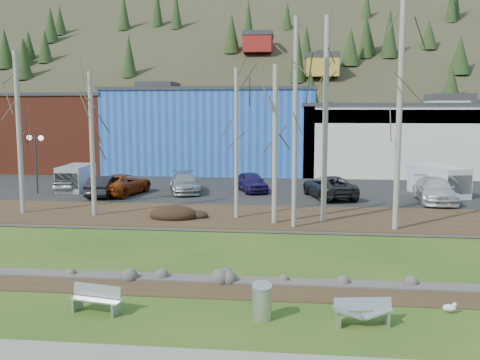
# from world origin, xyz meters

# --- Properties ---
(ground) EXTENTS (200.00, 200.00, 0.00)m
(ground) POSITION_xyz_m (0.00, 0.00, 0.00)
(ground) COLOR #2A4816
(ground) RESTS_ON ground
(dirt_strip) EXTENTS (80.00, 1.80, 0.03)m
(dirt_strip) POSITION_xyz_m (0.00, 2.10, 0.01)
(dirt_strip) COLOR #382616
(dirt_strip) RESTS_ON ground
(near_bank_rocks) EXTENTS (80.00, 0.80, 0.50)m
(near_bank_rocks) POSITION_xyz_m (0.00, 3.10, 0.00)
(near_bank_rocks) COLOR #47423D
(near_bank_rocks) RESTS_ON ground
(river) EXTENTS (80.00, 8.00, 0.90)m
(river) POSITION_xyz_m (0.00, 7.20, 0.00)
(river) COLOR black
(river) RESTS_ON ground
(far_bank_rocks) EXTENTS (80.00, 0.80, 0.46)m
(far_bank_rocks) POSITION_xyz_m (0.00, 11.30, 0.00)
(far_bank_rocks) COLOR #47423D
(far_bank_rocks) RESTS_ON ground
(far_bank) EXTENTS (80.00, 7.00, 0.15)m
(far_bank) POSITION_xyz_m (0.00, 14.50, 0.07)
(far_bank) COLOR #382616
(far_bank) RESTS_ON ground
(parking_lot) EXTENTS (80.00, 14.00, 0.14)m
(parking_lot) POSITION_xyz_m (0.00, 25.00, 0.07)
(parking_lot) COLOR black
(parking_lot) RESTS_ON ground
(building_brick) EXTENTS (16.32, 12.24, 7.80)m
(building_brick) POSITION_xyz_m (-24.00, 39.00, 3.91)
(building_brick) COLOR maroon
(building_brick) RESTS_ON ground
(building_blue) EXTENTS (20.40, 12.24, 8.30)m
(building_blue) POSITION_xyz_m (-6.00, 39.00, 4.16)
(building_blue) COLOR #1F50B0
(building_blue) RESTS_ON ground
(building_white) EXTENTS (18.36, 12.24, 6.80)m
(building_white) POSITION_xyz_m (12.00, 38.98, 3.41)
(building_white) COLOR silver
(building_white) RESTS_ON ground
(hillside) EXTENTS (160.00, 72.00, 35.00)m
(hillside) POSITION_xyz_m (0.00, 84.00, 17.50)
(hillside) COLOR #312C1C
(hillside) RESTS_ON ground
(bench_intact) EXTENTS (1.70, 0.80, 0.82)m
(bench_intact) POSITION_xyz_m (-3.35, -0.25, 0.41)
(bench_intact) COLOR #B4B7B9
(bench_intact) RESTS_ON ground
(bench_damaged) EXTENTS (1.72, 0.79, 0.74)m
(bench_damaged) POSITION_xyz_m (4.56, -0.33, 0.37)
(bench_damaged) COLOR #B4B7B9
(bench_damaged) RESTS_ON ground
(litter_bin) EXTENTS (0.66, 0.66, 0.98)m
(litter_bin) POSITION_xyz_m (1.68, -0.28, 0.49)
(litter_bin) COLOR #B4B7B9
(litter_bin) RESTS_ON ground
(seagull) EXTENTS (0.47, 0.22, 0.34)m
(seagull) POSITION_xyz_m (7.27, 0.82, 0.19)
(seagull) COLOR gold
(seagull) RESTS_ON ground
(dirt_mound) EXTENTS (2.65, 1.87, 0.52)m
(dirt_mound) POSITION_xyz_m (-4.25, 13.39, 0.41)
(dirt_mound) COLOR black
(dirt_mound) RESTS_ON far_bank
(birch_0) EXTENTS (0.28, 0.28, 9.34)m
(birch_0) POSITION_xyz_m (-13.42, 14.01, 4.82)
(birch_0) COLOR #A7A197
(birch_0) RESTS_ON far_bank
(birch_1) EXTENTS (0.27, 0.27, 8.10)m
(birch_1) POSITION_xyz_m (-8.95, 13.75, 4.20)
(birch_1) COLOR #A7A197
(birch_1) RESTS_ON far_bank
(birch_2) EXTENTS (0.28, 0.28, 8.30)m
(birch_2) POSITION_xyz_m (1.41, 12.76, 4.30)
(birch_2) COLOR #A7A197
(birch_2) RESTS_ON far_bank
(birch_3) EXTENTS (0.22, 0.22, 8.26)m
(birch_3) POSITION_xyz_m (-0.78, 13.99, 4.28)
(birch_3) COLOR #A7A197
(birch_3) RESTS_ON far_bank
(birch_4) EXTENTS (0.23, 0.23, 10.54)m
(birch_4) POSITION_xyz_m (2.44, 11.83, 5.42)
(birch_4) COLOR #A7A197
(birch_4) RESTS_ON far_bank
(birch_5) EXTENTS (0.28, 0.28, 11.37)m
(birch_5) POSITION_xyz_m (7.55, 11.91, 5.84)
(birch_5) COLOR #A7A197
(birch_5) RESTS_ON far_bank
(birch_6) EXTENTS (0.29, 0.29, 10.86)m
(birch_6) POSITION_xyz_m (4.03, 13.53, 5.58)
(birch_6) COLOR #A7A197
(birch_6) RESTS_ON far_bank
(street_lamp) EXTENTS (1.50, 0.88, 4.21)m
(street_lamp) POSITION_xyz_m (-16.19, 21.19, 3.45)
(street_lamp) COLOR #262628
(street_lamp) RESTS_ON parking_lot
(car_0) EXTENTS (2.11, 4.26, 1.40)m
(car_0) POSITION_xyz_m (-14.43, 22.88, 0.84)
(car_0) COLOR #BCBDBE
(car_0) RESTS_ON parking_lot
(car_1) EXTENTS (1.91, 4.52, 1.45)m
(car_1) POSITION_xyz_m (-10.93, 20.50, 0.87)
(car_1) COLOR black
(car_1) RESTS_ON parking_lot
(car_2) EXTENTS (3.41, 5.72, 1.49)m
(car_2) POSITION_xyz_m (-9.86, 21.35, 0.88)
(car_2) COLOR #983A10
(car_2) RESTS_ON parking_lot
(car_3) EXTENTS (3.31, 5.25, 1.42)m
(car_3) POSITION_xyz_m (-5.64, 22.70, 0.85)
(car_3) COLOR #94989B
(car_3) RESTS_ON parking_lot
(car_4) EXTENTS (3.14, 4.57, 1.44)m
(car_4) POSITION_xyz_m (-0.84, 23.77, 0.86)
(car_4) COLOR navy
(car_4) RESTS_ON parking_lot
(car_5) EXTENTS (3.96, 5.97, 1.52)m
(car_5) POSITION_xyz_m (4.74, 21.55, 0.90)
(car_5) COLOR #2A2A2C
(car_5) RESTS_ON parking_lot
(car_6) EXTENTS (2.50, 5.57, 1.59)m
(car_6) POSITION_xyz_m (11.52, 20.50, 0.93)
(car_6) COLOR silver
(car_6) RESTS_ON parking_lot
(van_white) EXTENTS (3.56, 5.14, 2.08)m
(van_white) POSITION_xyz_m (12.56, 23.40, 1.18)
(van_white) COLOR white
(van_white) RESTS_ON parking_lot
(van_grey) EXTENTS (2.12, 4.40, 1.87)m
(van_grey) POSITION_xyz_m (-14.08, 23.02, 1.07)
(van_grey) COLOR #BBBEC0
(van_grey) RESTS_ON parking_lot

